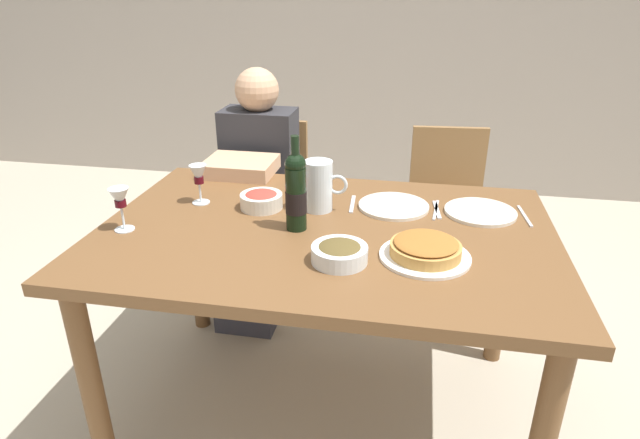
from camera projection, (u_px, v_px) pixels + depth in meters
ground_plane at (325, 404)px, 2.08m from camera, size 8.00×8.00×0.00m
dining_table at (325, 253)px, 1.80m from camera, size 1.50×1.00×0.76m
wine_bottle at (296, 192)px, 1.71m from camera, size 0.07×0.07×0.32m
water_pitcher at (319, 189)px, 1.88m from camera, size 0.16×0.10×0.18m
baked_tart at (425, 250)px, 1.57m from camera, size 0.27×0.27×0.06m
salad_bowl at (261, 200)px, 1.91m from camera, size 0.15×0.15×0.06m
olive_bowl at (340, 252)px, 1.54m from camera, size 0.17×0.17×0.06m
wine_glass_left_diner at (120, 200)px, 1.71m from camera, size 0.07×0.07×0.15m
wine_glass_right_diner at (199, 177)px, 1.93m from camera, size 0.06×0.06×0.15m
dinner_plate_left_setting at (480, 212)px, 1.88m from camera, size 0.25×0.25×0.01m
dinner_plate_right_setting at (394, 206)px, 1.92m from camera, size 0.25×0.25×0.01m
fork_left_setting at (437, 210)px, 1.90m from camera, size 0.03×0.16×0.00m
knife_left_setting at (525, 216)px, 1.85m from camera, size 0.03×0.18×0.00m
knife_right_setting at (436, 210)px, 1.90m from camera, size 0.03×0.18×0.00m
spoon_right_setting at (352, 204)px, 1.95m from camera, size 0.02×0.16×0.00m
chair_left at (269, 196)px, 2.74m from camera, size 0.40×0.40×0.87m
diner_left at (254, 191)px, 2.48m from camera, size 0.34×0.50×1.16m
chair_right at (446, 207)px, 2.60m from camera, size 0.43×0.43×0.87m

